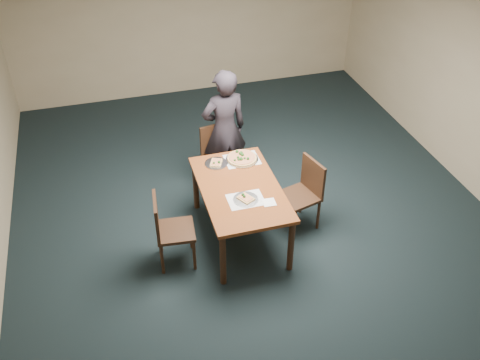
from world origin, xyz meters
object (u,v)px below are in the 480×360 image
object	(u,v)px
chair_right	(305,190)
diner	(224,129)
chair_far	(219,154)
dining_table	(240,193)
chair_left	(168,227)
pizza_pan	(242,158)
slice_plate_near	(246,199)
slice_plate_far	(216,163)

from	to	relation	value
chair_right	diner	xyz separation A→B (m)	(-0.70, 1.13, 0.32)
chair_far	diner	xyz separation A→B (m)	(0.10, 0.07, 0.32)
dining_table	chair_right	size ratio (longest dim) A/B	1.65
chair_right	diner	bearing A→B (deg)	-163.03
chair_left	pizza_pan	bearing A→B (deg)	-49.98
chair_far	pizza_pan	world-z (taller)	chair_far
diner	slice_plate_near	size ratio (longest dim) A/B	5.98
dining_table	chair_left	size ratio (longest dim) A/B	1.65
chair_left	pizza_pan	distance (m)	1.31
diner	slice_plate_far	distance (m)	0.67
dining_table	chair_left	bearing A→B (deg)	-167.72
slice_plate_near	dining_table	bearing A→B (deg)	88.91
chair_far	slice_plate_far	bearing A→B (deg)	-118.62
dining_table	slice_plate_far	size ratio (longest dim) A/B	5.36
chair_right	diner	size ratio (longest dim) A/B	0.54
slice_plate_near	slice_plate_far	xyz separation A→B (m)	(-0.14, 0.77, -0.00)
pizza_pan	chair_left	bearing A→B (deg)	-145.79
chair_far	diner	distance (m)	0.35
chair_right	slice_plate_near	size ratio (longest dim) A/B	3.25
dining_table	pizza_pan	distance (m)	0.57
pizza_pan	slice_plate_far	bearing A→B (deg)	-179.64
chair_far	slice_plate_far	xyz separation A→B (m)	(-0.16, -0.54, 0.25)
chair_right	slice_plate_far	xyz separation A→B (m)	(-0.97, 0.51, 0.25)
dining_table	slice_plate_near	xyz separation A→B (m)	(-0.00, -0.24, 0.11)
chair_left	chair_right	bearing A→B (deg)	-77.21
chair_right	slice_plate_far	bearing A→B (deg)	-132.93
pizza_pan	slice_plate_near	world-z (taller)	pizza_pan
chair_left	diner	xyz separation A→B (m)	(1.00, 1.34, 0.32)
chair_far	slice_plate_far	distance (m)	0.62
chair_left	slice_plate_far	xyz separation A→B (m)	(0.74, 0.72, 0.25)
chair_far	pizza_pan	size ratio (longest dim) A/B	2.27
pizza_pan	slice_plate_near	xyz separation A→B (m)	(-0.18, -0.77, -0.01)
pizza_pan	slice_plate_far	xyz separation A→B (m)	(-0.33, -0.00, -0.01)
slice_plate_near	slice_plate_far	bearing A→B (deg)	100.59
dining_table	chair_right	distance (m)	0.83
dining_table	chair_far	bearing A→B (deg)	89.19
chair_left	slice_plate_near	world-z (taller)	chair_left
dining_table	chair_far	distance (m)	1.08
slice_plate_near	pizza_pan	bearing A→B (deg)	76.76
chair_far	slice_plate_near	xyz separation A→B (m)	(-0.02, -1.31, 0.25)
diner	slice_plate_near	xyz separation A→B (m)	(-0.12, -1.38, -0.07)
slice_plate_near	chair_left	bearing A→B (deg)	176.86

